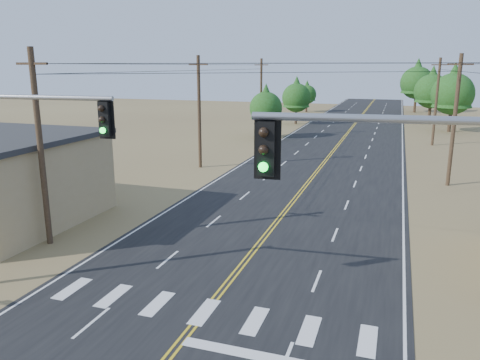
% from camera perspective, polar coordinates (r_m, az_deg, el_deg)
% --- Properties ---
extents(road, '(15.00, 200.00, 0.02)m').
position_cam_1_polar(road, '(38.40, 8.48, -0.08)').
color(road, black).
rests_on(road, ground).
extents(utility_pole_left_near, '(1.80, 0.30, 10.00)m').
position_cam_1_polar(utility_pole_left_near, '(25.55, -23.16, 3.68)').
color(utility_pole_left_near, '#4C3826').
rests_on(utility_pole_left_near, ground).
extents(utility_pole_left_mid, '(1.80, 0.30, 10.00)m').
position_cam_1_polar(utility_pole_left_mid, '(42.46, -4.99, 8.33)').
color(utility_pole_left_mid, '#4C3826').
rests_on(utility_pole_left_mid, ground).
extents(utility_pole_left_far, '(1.80, 0.30, 10.00)m').
position_cam_1_polar(utility_pole_left_far, '(61.26, 2.58, 10.03)').
color(utility_pole_left_far, '#4C3826').
rests_on(utility_pole_left_far, ground).
extents(utility_pole_right_mid, '(1.80, 0.30, 10.00)m').
position_cam_1_polar(utility_pole_right_mid, '(39.18, 24.69, 6.69)').
color(utility_pole_right_mid, '#4C3826').
rests_on(utility_pole_right_mid, ground).
extents(utility_pole_right_far, '(1.80, 0.30, 10.00)m').
position_cam_1_polar(utility_pole_right_far, '(59.03, 22.82, 8.84)').
color(utility_pole_right_far, '#4C3826').
rests_on(utility_pole_right_far, ground).
extents(signal_mast_left, '(6.64, 0.83, 8.19)m').
position_cam_1_polar(signal_mast_left, '(20.38, -26.31, 2.23)').
color(signal_mast_left, gray).
rests_on(signal_mast_left, ground).
extents(signal_mast_right, '(6.36, 1.05, 8.23)m').
position_cam_1_polar(signal_mast_right, '(11.23, 24.38, -6.07)').
color(signal_mast_right, gray).
rests_on(signal_mast_right, ground).
extents(tree_left_near, '(4.17, 4.17, 6.95)m').
position_cam_1_polar(tree_left_near, '(60.46, 3.17, 9.14)').
color(tree_left_near, '#3F2D1E').
rests_on(tree_left_near, ground).
extents(tree_left_mid, '(4.54, 4.54, 7.56)m').
position_cam_1_polar(tree_left_mid, '(75.57, 6.90, 10.28)').
color(tree_left_mid, '#3F2D1E').
rests_on(tree_left_mid, ground).
extents(tree_left_far, '(3.78, 3.78, 6.29)m').
position_cam_1_polar(tree_left_far, '(96.17, 8.16, 10.50)').
color(tree_left_far, '#3F2D1E').
rests_on(tree_left_far, ground).
extents(tree_right_near, '(5.75, 5.75, 9.59)m').
position_cam_1_polar(tree_right_near, '(72.25, 24.54, 9.99)').
color(tree_right_near, '#3F2D1E').
rests_on(tree_right_near, ground).
extents(tree_right_mid, '(5.51, 5.51, 9.18)m').
position_cam_1_polar(tree_right_mid, '(83.38, 22.36, 10.37)').
color(tree_right_mid, '#3F2D1E').
rests_on(tree_right_mid, ground).
extents(tree_right_far, '(6.35, 6.35, 10.58)m').
position_cam_1_polar(tree_right_far, '(100.29, 20.79, 11.40)').
color(tree_right_far, '#3F2D1E').
rests_on(tree_right_far, ground).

